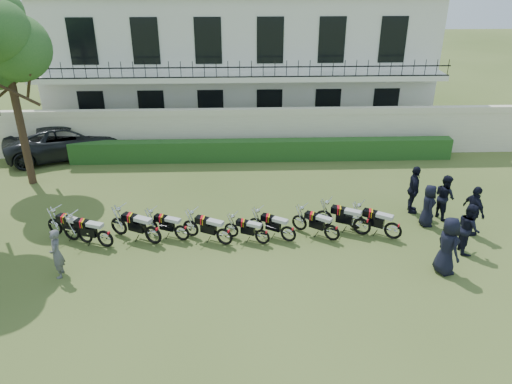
# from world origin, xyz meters

# --- Properties ---
(ground) EXTENTS (100.00, 100.00, 0.00)m
(ground) POSITION_xyz_m (0.00, 0.00, 0.00)
(ground) COLOR #3F5321
(ground) RESTS_ON ground
(perimeter_wall) EXTENTS (30.00, 0.35, 2.30)m
(perimeter_wall) POSITION_xyz_m (0.00, 8.00, 1.17)
(perimeter_wall) COLOR #EBE2C6
(perimeter_wall) RESTS_ON ground
(hedge) EXTENTS (18.00, 0.60, 1.00)m
(hedge) POSITION_xyz_m (1.00, 7.20, 0.50)
(hedge) COLOR #254719
(hedge) RESTS_ON ground
(building) EXTENTS (20.40, 9.60, 7.40)m
(building) POSITION_xyz_m (0.00, 13.96, 3.71)
(building) COLOR silver
(building) RESTS_ON ground
(tree_west_near) EXTENTS (3.40, 3.20, 7.90)m
(tree_west_near) POSITION_xyz_m (-8.96, 5.00, 5.89)
(tree_west_near) COLOR #473323
(tree_west_near) RESTS_ON ground
(motorcycle_0) EXTENTS (1.80, 1.00, 1.07)m
(motorcycle_0) POSITION_xyz_m (-5.36, -0.08, 0.50)
(motorcycle_0) COLOR black
(motorcycle_0) RESTS_ON ground
(motorcycle_1) EXTENTS (1.87, 0.87, 1.07)m
(motorcycle_1) POSITION_xyz_m (-4.61, -0.36, 0.49)
(motorcycle_1) COLOR black
(motorcycle_1) RESTS_ON ground
(motorcycle_2) EXTENTS (1.92, 1.07, 1.14)m
(motorcycle_2) POSITION_xyz_m (-3.04, -0.21, 0.53)
(motorcycle_2) COLOR black
(motorcycle_2) RESTS_ON ground
(motorcycle_3) EXTENTS (1.71, 0.87, 0.99)m
(motorcycle_3) POSITION_xyz_m (-2.09, -0.02, 0.46)
(motorcycle_3) COLOR black
(motorcycle_3) RESTS_ON ground
(motorcycle_4) EXTENTS (1.77, 1.00, 1.06)m
(motorcycle_4) POSITION_xyz_m (-0.63, -0.37, 0.49)
(motorcycle_4) COLOR black
(motorcycle_4) RESTS_ON ground
(motorcycle_5) EXTENTS (1.58, 0.84, 0.93)m
(motorcycle_5) POSITION_xyz_m (0.65, -0.36, 0.43)
(motorcycle_5) COLOR black
(motorcycle_5) RESTS_ON ground
(motorcycle_6) EXTENTS (1.63, 1.00, 1.00)m
(motorcycle_6) POSITION_xyz_m (1.54, -0.23, 0.46)
(motorcycle_6) COLOR black
(motorcycle_6) RESTS_ON ground
(motorcycle_7) EXTENTS (1.56, 1.15, 1.01)m
(motorcycle_7) POSITION_xyz_m (3.04, -0.22, 0.47)
(motorcycle_7) COLOR black
(motorcycle_7) RESTS_ON ground
(motorcycle_8) EXTENTS (1.85, 1.04, 1.10)m
(motorcycle_8) POSITION_xyz_m (4.15, 0.12, 0.51)
(motorcycle_8) COLOR black
(motorcycle_8) RESTS_ON ground
(motorcycle_9) EXTENTS (1.72, 1.15, 1.08)m
(motorcycle_9) POSITION_xyz_m (5.16, -0.19, 0.50)
(motorcycle_9) COLOR black
(motorcycle_9) RESTS_ON ground
(suv) EXTENTS (6.27, 4.39, 1.59)m
(suv) POSITION_xyz_m (-8.33, 8.15, 0.79)
(suv) COLOR black
(suv) RESTS_ON ground
(inspector) EXTENTS (0.48, 0.64, 1.59)m
(inspector) POSITION_xyz_m (-5.65, -1.94, 0.80)
(inspector) COLOR slate
(inspector) RESTS_ON ground
(officer_0) EXTENTS (0.79, 1.04, 1.90)m
(officer_0) POSITION_xyz_m (6.20, -2.17, 0.95)
(officer_0) COLOR black
(officer_0) RESTS_ON ground
(officer_1) EXTENTS (0.71, 0.89, 1.73)m
(officer_1) POSITION_xyz_m (7.36, -1.01, 0.86)
(officer_1) COLOR black
(officer_1) RESTS_ON ground
(officer_2) EXTENTS (0.66, 1.15, 1.84)m
(officer_2) POSITION_xyz_m (7.98, 0.06, 0.92)
(officer_2) COLOR black
(officer_2) RESTS_ON ground
(officer_3) EXTENTS (0.58, 0.82, 1.58)m
(officer_3) POSITION_xyz_m (6.66, 0.78, 0.79)
(officer_3) COLOR black
(officer_3) RESTS_ON ground
(officer_4) EXTENTS (0.84, 0.97, 1.70)m
(officer_4) POSITION_xyz_m (7.46, 1.33, 0.85)
(officer_4) COLOR black
(officer_4) RESTS_ON ground
(officer_5) EXTENTS (0.67, 1.16, 1.87)m
(officer_5) POSITION_xyz_m (6.44, 1.79, 0.93)
(officer_5) COLOR black
(officer_5) RESTS_ON ground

